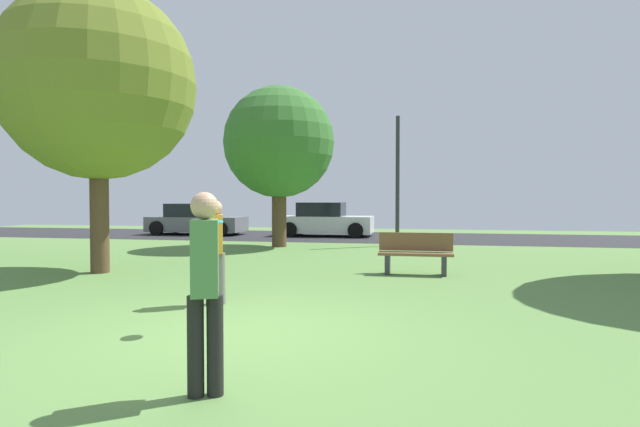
{
  "coord_description": "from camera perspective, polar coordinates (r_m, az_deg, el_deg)",
  "views": [
    {
      "loc": [
        2.31,
        -5.94,
        1.66
      ],
      "look_at": [
        0.0,
        5.47,
        1.31
      ],
      "focal_mm": 29.03,
      "sensor_mm": 36.0,
      "label": 1
    }
  ],
  "objects": [
    {
      "name": "ground_plane",
      "position": [
        6.59,
        -9.73,
        -12.9
      ],
      "size": [
        44.0,
        44.0,
        0.0
      ],
      "primitive_type": "plane",
      "color": "#5B8442"
    },
    {
      "name": "road_strip",
      "position": [
        22.13,
        5.43,
        -2.59
      ],
      "size": [
        44.0,
        6.4,
        0.01
      ],
      "primitive_type": "cube",
      "color": "#28282B",
      "rests_on": "ground_plane"
    },
    {
      "name": "oak_tree_left",
      "position": [
        12.7,
        -23.29,
        12.99
      ],
      "size": [
        4.26,
        4.26,
        6.32
      ],
      "color": "brown",
      "rests_on": "ground_plane"
    },
    {
      "name": "maple_tree_near",
      "position": [
        17.75,
        -4.55,
        7.77
      ],
      "size": [
        3.77,
        3.77,
        5.44
      ],
      "color": "brown",
      "rests_on": "ground_plane"
    },
    {
      "name": "person_thrower",
      "position": [
        4.45,
        -12.57,
        -7.53
      ],
      "size": [
        0.32,
        0.38,
        1.71
      ],
      "rotation": [
        0.0,
        0.0,
        1.95
      ],
      "color": "black",
      "rests_on": "ground_plane"
    },
    {
      "name": "person_catcher",
      "position": [
        8.22,
        -11.45,
        -3.68
      ],
      "size": [
        0.32,
        0.38,
        1.62
      ],
      "rotation": [
        0.0,
        0.0,
        -1.19
      ],
      "color": "slate",
      "rests_on": "ground_plane"
    },
    {
      "name": "frisbee_disc",
      "position": [
        6.63,
        -11.78,
        -1.08
      ],
      "size": [
        0.32,
        0.32,
        0.08
      ],
      "color": "#2DB2E0"
    },
    {
      "name": "parked_car_grey",
      "position": [
        24.16,
        -13.54,
        -0.76
      ],
      "size": [
        4.32,
        1.98,
        1.41
      ],
      "color": "slate",
      "rests_on": "ground_plane"
    },
    {
      "name": "parked_car_white",
      "position": [
        22.51,
        0.55,
        -0.82
      ],
      "size": [
        4.03,
        1.99,
        1.47
      ],
      "color": "white",
      "rests_on": "ground_plane"
    },
    {
      "name": "park_bench",
      "position": [
        11.46,
        10.49,
        -4.31
      ],
      "size": [
        1.6,
        0.45,
        0.9
      ],
      "rotation": [
        0.0,
        0.0,
        3.14
      ],
      "color": "brown",
      "rests_on": "ground_plane"
    },
    {
      "name": "street_lamp_post",
      "position": [
        18.18,
        8.55,
        3.56
      ],
      "size": [
        0.14,
        0.14,
        4.5
      ],
      "primitive_type": "cylinder",
      "color": "#2D2D33",
      "rests_on": "ground_plane"
    }
  ]
}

